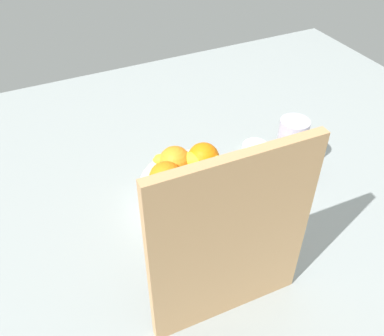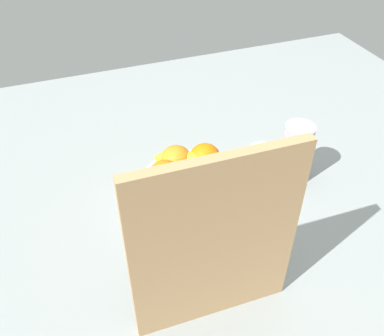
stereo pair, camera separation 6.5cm
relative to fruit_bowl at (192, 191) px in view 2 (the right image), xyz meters
The scene contains 11 objects.
ground_plane 5.59cm from the fruit_bowl, 137.22° to the right, with size 180.00×140.00×3.00cm, color gray.
fruit_bowl is the anchor object (origin of this frame).
orange_front_left 8.24cm from the fruit_bowl, 77.25° to the left, with size 7.42×7.42×7.42cm, color orange.
orange_front_right 9.03cm from the fruit_bowl, 140.83° to the left, with size 7.42×7.42×7.42cm, color orange.
orange_center 8.25cm from the fruit_bowl, 144.94° to the right, with size 7.42×7.42×7.42cm, color orange.
orange_back_left 8.08cm from the fruit_bowl, 58.45° to the right, with size 7.42×7.42×7.42cm, color orange.
orange_back_right 9.24cm from the fruit_bowl, ahead, with size 7.42×7.42×7.42cm, color orange.
banana_bunch 6.80cm from the fruit_bowl, 103.88° to the right, with size 16.93×14.62×6.20cm.
cutting_board 32.77cm from the fruit_bowl, 76.98° to the left, with size 28.00×1.80×36.00cm, color tan.
thermos_tumbler 26.39cm from the fruit_bowl, behind, with size 7.04×7.04×15.78cm, color #BAB0C5.
jar_lid 25.92cm from the fruit_bowl, 157.08° to the right, with size 6.95×6.95×1.74cm, color white.
Camera 2 is at (27.50, 69.87, 70.15)cm, focal length 39.59 mm.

